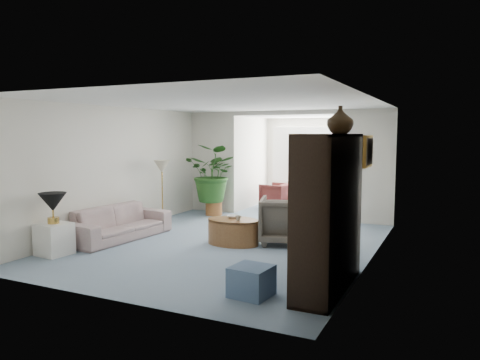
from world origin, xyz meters
The scene contains 26 objects.
floor centered at (0.00, 0.00, 0.00)m, with size 6.00×6.00×0.00m, color #839AAD.
sunroom_floor centered at (0.00, 4.10, 0.00)m, with size 2.60×2.60×0.00m, color #839AAD.
back_pier_left centered at (-1.90, 3.00, 1.25)m, with size 1.20×0.12×2.50m, color silver.
back_pier_right centered at (1.90, 3.00, 1.25)m, with size 1.20×0.12×2.50m, color silver.
back_header centered at (0.00, 3.00, 2.45)m, with size 2.60×0.12×0.10m, color silver.
window_pane centered at (0.00, 5.18, 1.40)m, with size 2.20×0.02×1.50m, color white.
window_blinds centered at (0.00, 5.15, 1.40)m, with size 2.20×0.02×1.50m, color white.
framed_picture centered at (2.46, -0.10, 1.70)m, with size 0.04×0.50×0.40m, color beige.
sofa centered at (-2.01, -0.45, 0.30)m, with size 2.09×0.82×0.61m, color #B7AE9B.
end_table centered at (-2.21, -1.80, 0.26)m, with size 0.47×0.47×0.52m, color white.
table_lamp centered at (-2.21, -1.80, 0.87)m, with size 0.44×0.44×0.30m, color black.
floor_lamp centered at (-2.17, 1.18, 1.25)m, with size 0.36×0.36×0.28m, color beige.
coffee_table centered at (0.10, 0.09, 0.23)m, with size 0.95×0.95×0.45m, color brown.
coffee_bowl centered at (0.05, 0.19, 0.47)m, with size 0.20×0.20×0.05m, color white.
coffee_cup centered at (0.25, -0.01, 0.50)m, with size 0.10×0.10×0.09m, color beige.
wingback_chair centered at (0.93, 0.55, 0.42)m, with size 0.89×0.92×0.84m, color #60594C.
side_table_dark centered at (1.63, 0.85, 0.33)m, with size 0.55×0.44×0.66m, color black.
entertainment_cabinet centered at (2.23, -1.50, 0.98)m, with size 0.47×1.77×1.96m, color black.
cabinet_urn centered at (2.23, -1.00, 2.15)m, with size 0.35×0.35×0.37m, color #322210.
ottoman centered at (1.46, -2.16, 0.18)m, with size 0.46×0.46×0.37m, color slate.
plant_pot centered at (-1.62, 2.53, 0.16)m, with size 0.40×0.40×0.32m, color brown.
house_plant centered at (-1.62, 2.53, 1.01)m, with size 1.25×1.08×1.39m, color #24511C.
sunroom_chair_blue centered at (0.86, 4.22, 0.39)m, with size 0.83×0.85×0.77m, color slate.
sunroom_chair_maroon centered at (-0.64, 4.22, 0.33)m, with size 0.70×0.72×0.66m, color #5A241F.
sunroom_table centered at (0.11, 4.97, 0.28)m, with size 0.45×0.35×0.55m, color brown.
shelf_clutter centered at (2.18, -1.57, 1.09)m, with size 0.30×1.16×1.06m.
Camera 1 is at (3.64, -7.09, 1.96)m, focal length 34.20 mm.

